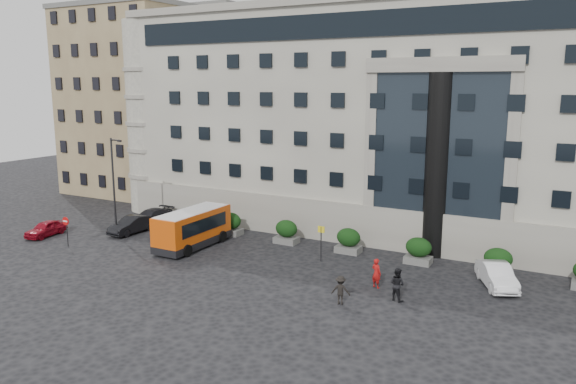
{
  "coord_description": "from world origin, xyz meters",
  "views": [
    {
      "loc": [
        21.56,
        -29.08,
        12.28
      ],
      "look_at": [
        3.62,
        3.64,
        5.0
      ],
      "focal_mm": 35.0,
      "sensor_mm": 36.0,
      "label": 1
    }
  ],
  "objects_px": {
    "no_entry_sign": "(66,226)",
    "white_taxi": "(497,275)",
    "hedge_e": "(498,262)",
    "minibus": "(193,227)",
    "bus_stop_sign": "(321,237)",
    "pedestrian_b": "(397,284)",
    "parked_car_c": "(150,217)",
    "hedge_d": "(418,250)",
    "hedge_c": "(348,240)",
    "parked_car_b": "(132,225)",
    "street_lamp": "(114,183)",
    "pedestrian_a": "(376,273)",
    "hedge_a": "(231,224)",
    "hedge_b": "(286,232)",
    "parked_car_a": "(46,228)",
    "parked_car_d": "(195,205)",
    "red_truck": "(166,187)",
    "pedestrian_c": "(341,290)"
  },
  "relations": [
    {
      "from": "hedge_d",
      "to": "red_truck",
      "type": "distance_m",
      "value": 30.04
    },
    {
      "from": "hedge_e",
      "to": "pedestrian_a",
      "type": "distance_m",
      "value": 8.45
    },
    {
      "from": "pedestrian_b",
      "to": "hedge_b",
      "type": "bearing_deg",
      "value": -13.55
    },
    {
      "from": "parked_car_a",
      "to": "hedge_d",
      "type": "bearing_deg",
      "value": 7.89
    },
    {
      "from": "parked_car_c",
      "to": "pedestrian_a",
      "type": "bearing_deg",
      "value": -11.89
    },
    {
      "from": "hedge_e",
      "to": "minibus",
      "type": "relative_size",
      "value": 0.27
    },
    {
      "from": "bus_stop_sign",
      "to": "pedestrian_b",
      "type": "xyz_separation_m",
      "value": [
        6.9,
        -4.39,
        -0.77
      ]
    },
    {
      "from": "white_taxi",
      "to": "pedestrian_a",
      "type": "height_order",
      "value": "pedestrian_a"
    },
    {
      "from": "no_entry_sign",
      "to": "parked_car_b",
      "type": "distance_m",
      "value": 5.58
    },
    {
      "from": "hedge_b",
      "to": "hedge_c",
      "type": "xyz_separation_m",
      "value": [
        5.2,
        0.0,
        0.0
      ]
    },
    {
      "from": "hedge_a",
      "to": "minibus",
      "type": "bearing_deg",
      "value": -96.75
    },
    {
      "from": "hedge_c",
      "to": "street_lamp",
      "type": "bearing_deg",
      "value": -165.33
    },
    {
      "from": "hedge_d",
      "to": "parked_car_b",
      "type": "bearing_deg",
      "value": -171.27
    },
    {
      "from": "parked_car_a",
      "to": "parked_car_c",
      "type": "bearing_deg",
      "value": 47.02
    },
    {
      "from": "hedge_e",
      "to": "bus_stop_sign",
      "type": "height_order",
      "value": "bus_stop_sign"
    },
    {
      "from": "hedge_c",
      "to": "parked_car_b",
      "type": "bearing_deg",
      "value": -168.79
    },
    {
      "from": "hedge_a",
      "to": "hedge_e",
      "type": "distance_m",
      "value": 20.8
    },
    {
      "from": "hedge_b",
      "to": "pedestrian_c",
      "type": "bearing_deg",
      "value": -47.13
    },
    {
      "from": "hedge_a",
      "to": "hedge_c",
      "type": "xyz_separation_m",
      "value": [
        10.4,
        0.0,
        0.0
      ]
    },
    {
      "from": "parked_car_d",
      "to": "pedestrian_b",
      "type": "xyz_separation_m",
      "value": [
        23.9,
        -11.98,
        0.2
      ]
    },
    {
      "from": "no_entry_sign",
      "to": "pedestrian_b",
      "type": "xyz_separation_m",
      "value": [
        25.4,
        1.65,
        -0.69
      ]
    },
    {
      "from": "hedge_a",
      "to": "parked_car_a",
      "type": "xyz_separation_m",
      "value": [
        -13.0,
        -7.59,
        -0.31
      ]
    },
    {
      "from": "pedestrian_b",
      "to": "hedge_d",
      "type": "bearing_deg",
      "value": -64.52
    },
    {
      "from": "parked_car_c",
      "to": "minibus",
      "type": "bearing_deg",
      "value": -24.76
    },
    {
      "from": "bus_stop_sign",
      "to": "parked_car_b",
      "type": "xyz_separation_m",
      "value": [
        -17.0,
        -0.75,
        -1.03
      ]
    },
    {
      "from": "parked_car_c",
      "to": "pedestrian_a",
      "type": "height_order",
      "value": "pedestrian_a"
    },
    {
      "from": "hedge_a",
      "to": "street_lamp",
      "type": "xyz_separation_m",
      "value": [
        -7.94,
        -4.8,
        3.44
      ]
    },
    {
      "from": "bus_stop_sign",
      "to": "minibus",
      "type": "height_order",
      "value": "minibus"
    },
    {
      "from": "street_lamp",
      "to": "pedestrian_c",
      "type": "bearing_deg",
      "value": -11.6
    },
    {
      "from": "white_taxi",
      "to": "hedge_b",
      "type": "bearing_deg",
      "value": 146.93
    },
    {
      "from": "pedestrian_b",
      "to": "hedge_e",
      "type": "bearing_deg",
      "value": -102.35
    },
    {
      "from": "street_lamp",
      "to": "parked_car_b",
      "type": "distance_m",
      "value": 3.9
    },
    {
      "from": "hedge_c",
      "to": "pedestrian_a",
      "type": "height_order",
      "value": "hedge_c"
    },
    {
      "from": "hedge_a",
      "to": "hedge_b",
      "type": "xyz_separation_m",
      "value": [
        5.2,
        0.0,
        0.0
      ]
    },
    {
      "from": "parked_car_a",
      "to": "parked_car_d",
      "type": "bearing_deg",
      "value": 59.08
    },
    {
      "from": "parked_car_a",
      "to": "pedestrian_c",
      "type": "distance_m",
      "value": 26.85
    },
    {
      "from": "pedestrian_b",
      "to": "pedestrian_c",
      "type": "xyz_separation_m",
      "value": [
        -2.6,
        -2.07,
        -0.13
      ]
    },
    {
      "from": "no_entry_sign",
      "to": "parked_car_d",
      "type": "xyz_separation_m",
      "value": [
        1.5,
        13.63,
        -0.89
      ]
    },
    {
      "from": "hedge_e",
      "to": "hedge_d",
      "type": "bearing_deg",
      "value": 180.0
    },
    {
      "from": "red_truck",
      "to": "bus_stop_sign",
      "type": "bearing_deg",
      "value": -15.03
    },
    {
      "from": "bus_stop_sign",
      "to": "red_truck",
      "type": "height_order",
      "value": "red_truck"
    },
    {
      "from": "bus_stop_sign",
      "to": "pedestrian_b",
      "type": "bearing_deg",
      "value": -32.45
    },
    {
      "from": "minibus",
      "to": "white_taxi",
      "type": "xyz_separation_m",
      "value": [
        21.58,
        2.18,
        -0.84
      ]
    },
    {
      "from": "hedge_e",
      "to": "minibus",
      "type": "xyz_separation_m",
      "value": [
        -21.31,
        -4.33,
        0.64
      ]
    },
    {
      "from": "no_entry_sign",
      "to": "white_taxi",
      "type": "height_order",
      "value": "no_entry_sign"
    },
    {
      "from": "hedge_a",
      "to": "white_taxi",
      "type": "bearing_deg",
      "value": -5.82
    },
    {
      "from": "hedge_a",
      "to": "parked_car_b",
      "type": "distance_m",
      "value": 8.3
    },
    {
      "from": "street_lamp",
      "to": "white_taxi",
      "type": "distance_m",
      "value": 29.35
    },
    {
      "from": "parked_car_a",
      "to": "parked_car_d",
      "type": "xyz_separation_m",
      "value": [
        5.5,
        12.38,
        0.14
      ]
    },
    {
      "from": "hedge_a",
      "to": "hedge_b",
      "type": "relative_size",
      "value": 1.0
    }
  ]
}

